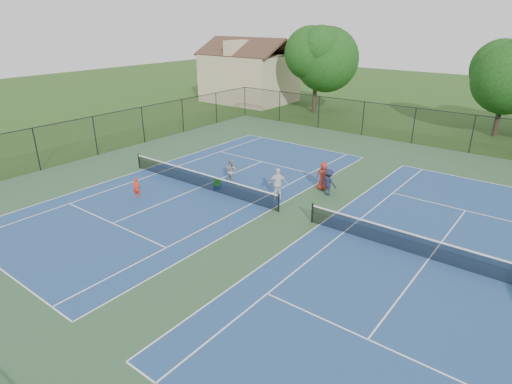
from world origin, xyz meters
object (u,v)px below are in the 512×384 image
Objects in this scene: bystander_c at (323,176)px; ball_crate at (217,187)px; instructor at (231,171)px; ball_hopper at (217,182)px; child_player at (137,188)px; bystander_b at (329,182)px; bystander_a at (278,184)px; tree_back_c at (508,73)px; clapboard_house at (249,76)px; tree_back_a at (317,56)px.

ball_crate is (-5.15, -3.94, -0.75)m from bystander_c.
ball_hopper is (0.10, -1.44, -0.31)m from instructor.
child_player is 4.81m from ball_crate.
bystander_b is 4.45× the size of ball_crate.
ball_crate is (-3.82, -1.03, -0.81)m from bystander_a.
tree_back_c is at bearing 66.06° from ball_hopper.
child_player reaches higher than ball_crate.
tree_back_c is 0.78× the size of clapboard_house.
clapboard_house reaches higher than child_player.
bystander_a is (20.90, -23.57, -2.14)m from clapboard_house.
tree_back_c is 23.43× the size of ball_crate.
bystander_c is 4.94× the size of ball_crate.
ball_hopper is (17.08, -24.60, -2.61)m from clapboard_house.
instructor is 3.91× the size of ball_hopper.
bystander_a is at bearing 15.10° from ball_hopper.
instructor reaches higher than ball_hopper.
instructor is (6.98, -22.16, -5.25)m from tree_back_a.
tree_back_c is 20.77× the size of ball_hopper.
tree_back_a is at bearing -176.82° from tree_back_c.
bystander_c reaches higher than child_player.
instructor is at bearing -72.52° from tree_back_a.
tree_back_a is 5.17× the size of bystander_c.
bystander_b reaches higher than ball_hopper.
clapboard_house is (-10.00, 1.00, -2.95)m from tree_back_a.
bystander_a is 1.07× the size of bystander_c.
clapboard_house is 31.30m from bystander_b.
clapboard_house is at bearing -180.00° from tree_back_c.
tree_back_c is 27.38m from ball_hopper.
instructor is 1.58m from ball_crate.
bystander_b is 6.76m from ball_crate.
instructor is (16.98, -23.16, -2.30)m from clapboard_house.
clapboard_house is at bearing 174.29° from tree_back_a.
clapboard_house reaches higher than bystander_a.
clapboard_house is at bearing -64.91° from bystander_c.
ball_crate is (-5.82, -3.39, -0.66)m from bystander_b.
bystander_c is at bearing -34.23° from bystander_b.
bystander_c is at bearing 37.36° from ball_crate.
bystander_a reaches higher than child_player.
ball_hopper is at bearing 0.00° from ball_crate.
tree_back_a is 0.85× the size of clapboard_house.
bystander_c reaches higher than ball_hopper.
bystander_b is (2.00, 2.36, -0.15)m from bystander_a.
ball_crate is at bearing -113.94° from tree_back_c.
instructor reaches higher than child_player.
tree_back_a is 18.04m from tree_back_c.
child_player is (14.21, -28.43, -2.50)m from clapboard_house.
bystander_b is at bearing 118.53° from bystander_c.
ball_hopper is at bearing 15.36° from bystander_c.
tree_back_a is at bearing 106.70° from ball_hopper.
tree_back_c is 28.10m from clapboard_house.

